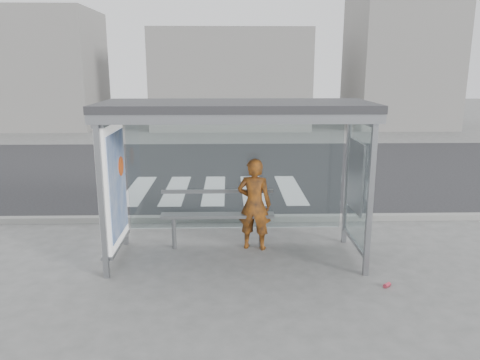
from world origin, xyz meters
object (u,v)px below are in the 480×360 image
object	(u,v)px
bus_shelter	(213,142)
person	(254,204)
bench	(218,215)
soda_can	(387,285)

from	to	relation	value
bus_shelter	person	xyz separation A→B (m)	(0.70, 0.38, -1.17)
bus_shelter	bench	size ratio (longest dim) A/B	2.14
bench	soda_can	distance (m)	3.05
person	bench	size ratio (longest dim) A/B	0.82
bus_shelter	soda_can	bearing A→B (deg)	-24.86
bus_shelter	person	distance (m)	1.41
bench	soda_can	xyz separation A→B (m)	(2.52, -1.63, -0.57)
bench	person	bearing A→B (deg)	-4.69
bench	soda_can	world-z (taller)	bench
person	soda_can	distance (m)	2.57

